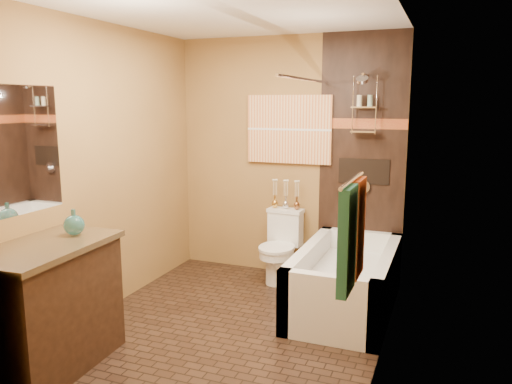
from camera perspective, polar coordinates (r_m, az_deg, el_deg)
The scene contains 23 objects.
floor at distance 4.24m, azimuth -3.01°, elevation -15.33°, with size 3.00×3.00×0.00m, color black.
wall_left at distance 4.50m, azimuth -17.25°, elevation 2.38°, with size 0.02×3.00×2.50m, color olive.
wall_right at distance 3.55m, azimuth 14.75°, elevation 0.50°, with size 0.02×3.00×2.50m, color olive.
wall_back at distance 5.26m, azimuth 3.64°, elevation 3.90°, with size 2.40×0.02×2.50m, color olive.
wall_front at distance 2.60m, azimuth -17.05°, elevation -3.08°, with size 2.40×0.02×2.50m, color olive.
ceiling at distance 3.88m, azimuth -3.38°, elevation 20.18°, with size 3.00×3.00×0.00m, color silver.
alcove_tile_back at distance 5.06m, azimuth 11.99°, elevation 3.46°, with size 0.85×0.01×2.50m, color black.
alcove_tile_right at distance 4.28m, azimuth 15.79°, elevation 2.09°, with size 0.01×1.50×2.50m, color black.
mosaic_band_back at distance 5.02m, azimuth 12.12°, elevation 7.64°, with size 0.85×0.01×0.10m, color maroon.
mosaic_band_right at distance 4.25m, azimuth 15.90°, elevation 7.04°, with size 0.01×1.50×0.10m, color maroon.
alcove_niche at distance 5.07m, azimuth 12.21°, elevation 2.31°, with size 0.50×0.01×0.25m, color black.
shower_fixtures at distance 4.92m, azimuth 12.24°, elevation 8.12°, with size 0.24×0.33×1.16m.
curtain_rod at distance 4.39m, azimuth 5.77°, elevation 12.69°, with size 0.03×0.03×1.55m, color silver.
towel_bar at distance 2.49m, azimuth 10.92°, elevation 1.31°, with size 0.02×0.02×0.55m, color silver.
towel_teal at distance 2.42m, azimuth 10.37°, elevation -5.47°, with size 0.05×0.22×0.52m, color #1E665A.
towel_rust at distance 2.67m, azimuth 11.45°, elevation -4.03°, with size 0.05×0.22×0.52m, color maroon.
sunset_painting at distance 5.20m, azimuth 3.80°, elevation 7.15°, with size 0.90×0.04×0.70m, color orange.
vanity_mirror at distance 3.74m, azimuth -26.88°, elevation 4.09°, with size 0.01×1.00×0.90m, color white.
bathtub at distance 4.59m, azimuth 10.25°, elevation -10.43°, with size 0.80×1.50×0.55m.
toilet at distance 5.17m, azimuth 2.80°, elevation -6.19°, with size 0.38×0.55×0.73m.
vanity at distance 3.79m, azimuth -22.85°, elevation -11.96°, with size 0.66×1.03×0.89m.
teal_bottle at distance 3.78m, azimuth -20.09°, elevation -3.27°, with size 0.15×0.15×0.23m, color #236A6A, non-canonical shape.
bud_vases at distance 5.20m, azimuth 3.43°, elevation -0.17°, with size 0.30×0.06×0.30m.
Camera 1 is at (1.59, -3.48, 1.83)m, focal length 35.00 mm.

